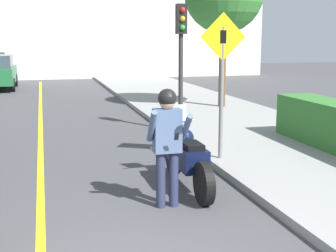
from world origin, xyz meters
The scene contains 7 objects.
sidewalk_curb centered at (4.80, 4.00, 0.07)m, with size 4.40×44.00×0.14m.
road_center_line centered at (-0.60, 6.00, 0.00)m, with size 0.12×36.00×0.01m.
building_backdrop centered at (0.00, 26.00, 3.31)m, with size 28.00×1.20×6.62m.
motorcycle centered at (1.78, 3.13, 0.52)m, with size 0.62×2.36×1.32m.
person_biker centered at (1.23, 2.33, 1.09)m, with size 0.59×0.48×1.77m.
crossing_sign centered at (2.86, 4.35, 1.83)m, with size 0.91×0.08×2.82m.
traffic_light centered at (3.05, 7.76, 2.39)m, with size 0.26×0.30×3.21m.
Camera 1 is at (-0.48, -4.08, 2.47)m, focal length 50.00 mm.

